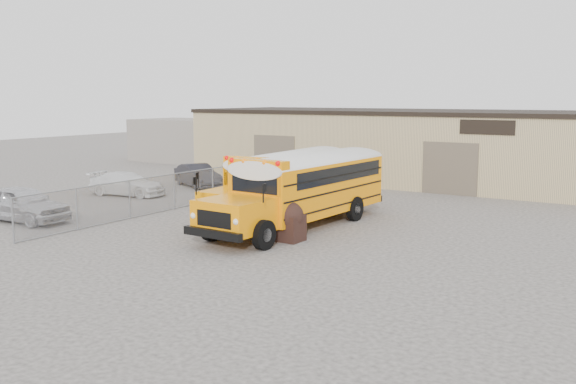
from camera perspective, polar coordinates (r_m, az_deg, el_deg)
The scene contains 10 objects.
ground at distance 26.42m, azimuth -4.72°, elevation -3.71°, with size 120.00×120.00×0.00m, color #413E3C.
warehouse at distance 43.59m, azimuth 11.29°, elevation 4.13°, with size 30.20×10.20×4.67m.
chainlink_fence at distance 32.31m, azimuth -10.05°, elevation 0.05°, with size 0.07×18.07×1.81m.
distant_building_left at distance 56.93m, azimuth -9.14°, elevation 4.59°, with size 8.00×6.00×3.60m, color gray.
school_bus_left at distance 36.03m, azimuth 4.61°, elevation 2.37°, with size 3.24×10.41×3.01m.
school_bus_right at distance 33.29m, azimuth 7.73°, elevation 1.99°, with size 3.55×11.02×3.19m.
tarp_bundle at distance 24.87m, azimuth 0.10°, elevation -2.58°, with size 1.14×1.14×1.55m.
car_silver at distance 31.08m, azimuth -22.52°, elevation -0.97°, with size 1.92×4.76×1.62m, color silver.
car_white at distance 37.49m, azimuth -14.09°, elevation 0.71°, with size 1.85×4.55×1.32m, color white.
car_dark at distance 40.21m, azimuth -8.02°, elevation 1.46°, with size 1.50×4.29×1.41m, color black.
Camera 1 is at (15.58, -20.59, 5.58)m, focal length 40.00 mm.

